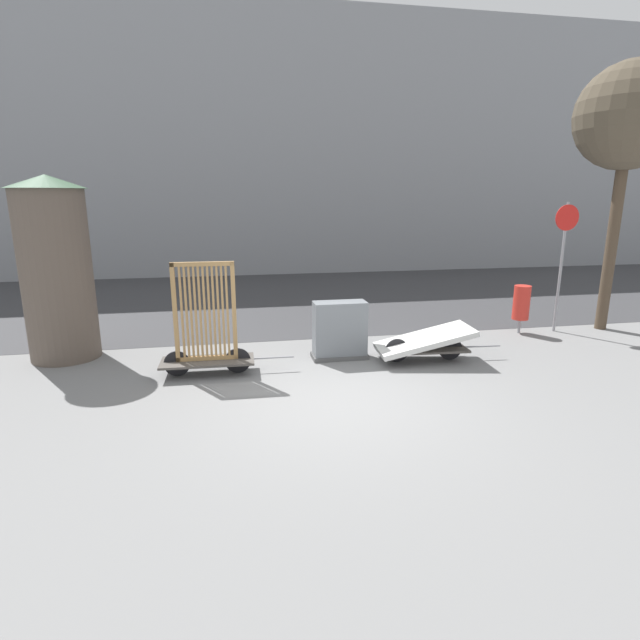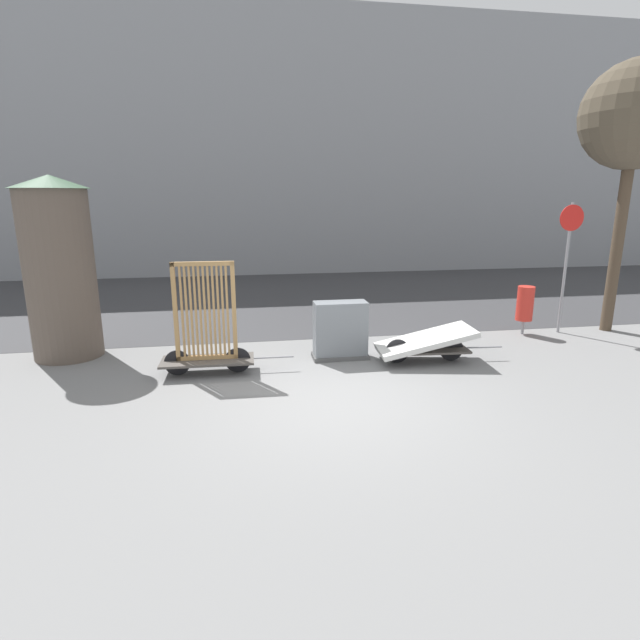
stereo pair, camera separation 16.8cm
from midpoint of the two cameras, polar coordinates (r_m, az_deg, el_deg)
ground_plane at (r=7.53m, az=2.71°, el=-9.42°), size 60.00×60.00×0.00m
road_strip at (r=15.20m, az=-3.74°, el=2.60°), size 56.00×9.32×0.01m
building_facade at (r=21.63m, az=-5.88°, el=18.93°), size 48.00×4.00×9.79m
bike_cart_with_bedframe at (r=8.68m, az=-12.28°, el=-1.75°), size 2.28×0.68×1.94m
bike_cart_with_mattress at (r=9.42m, az=12.42°, el=-2.54°), size 2.38×1.02×0.66m
utility_cabinet at (r=9.37m, az=2.84°, el=-1.42°), size 1.05×0.48×1.09m
trash_bin at (r=11.90m, az=22.76°, el=1.73°), size 0.36×0.36×1.07m
sign_post at (r=12.23m, az=26.81°, el=7.13°), size 0.56×0.06×2.87m
advertising_column at (r=10.39m, az=-27.22°, el=5.36°), size 1.38×1.38×3.36m
street_tree at (r=13.02m, az=32.69°, el=18.87°), size 2.22×2.22×5.74m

